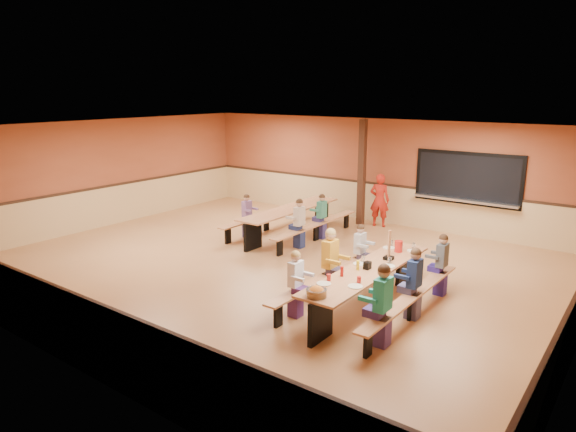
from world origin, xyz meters
The scene contains 23 objects.
ground centered at (0.00, 0.00, 0.00)m, with size 12.00×12.00×0.00m, color #9C653B.
room_envelope centered at (0.00, 0.00, 0.69)m, with size 12.04×10.04×3.02m.
kitchen_pass_through centered at (2.60, 4.96, 1.49)m, with size 2.78×0.28×1.38m.
structural_post centered at (-0.20, 4.40, 1.50)m, with size 0.18×0.18×3.00m, color black.
cafeteria_table_main centered at (2.74, -0.72, 0.53)m, with size 1.91×3.70×0.74m.
cafeteria_table_second centered at (-1.14, 2.25, 0.53)m, with size 1.91×3.70×0.74m.
seated_child_white_left centered at (1.92, -1.78, 0.58)m, with size 0.35×0.28×1.16m, color white, non-canonical shape.
seated_adult_yellow centered at (1.92, -0.68, 0.65)m, with size 0.42×0.34×1.31m, color gold, non-canonical shape.
seated_child_grey_left centered at (1.92, 0.47, 0.57)m, with size 0.34×0.27×1.14m, color silver, non-canonical shape.
seated_child_teal_right centered at (3.57, -1.84, 0.64)m, with size 0.41×0.33×1.28m, color teal, non-canonical shape.
seated_child_navy_right centered at (3.57, -0.65, 0.62)m, with size 0.38×0.31×1.23m, color navy, non-canonical shape.
seated_child_char_right centered at (3.57, 0.64, 0.59)m, with size 0.35×0.29×1.18m, color #484C51, non-canonical shape.
seated_child_purple_sec centered at (-1.97, 1.45, 0.57)m, with size 0.33×0.27×1.14m, color slate, non-canonical shape.
seated_child_green_sec centered at (-0.32, 2.51, 0.58)m, with size 0.35×0.28×1.16m, color #348269, non-canonical shape.
seated_child_tan_sec centered at (-0.32, 1.50, 0.60)m, with size 0.37×0.30×1.21m, color beige, non-canonical shape.
standing_woman centered at (0.34, 4.51, 0.76)m, with size 0.55×0.36×1.52m, color red.
punch_pitcher centered at (2.76, 0.47, 0.85)m, with size 0.16×0.16×0.22m, color red.
chip_bowl centered at (2.69, -2.32, 0.81)m, with size 0.32×0.32×0.15m, color orange, non-canonical shape.
napkin_dispenser centered at (2.73, -0.76, 0.80)m, with size 0.10×0.14×0.13m, color black.
condiment_mustard centered at (2.62, -0.91, 0.82)m, with size 0.06×0.06×0.17m, color yellow.
condiment_ketchup centered at (2.56, -1.34, 0.82)m, with size 0.06×0.06×0.17m, color #B2140F.
table_paddle centered at (2.81, -0.07, 0.88)m, with size 0.16×0.16×0.56m.
place_settings centered at (2.74, -0.72, 0.80)m, with size 0.65×3.30×0.11m, color beige, non-canonical shape.
Camera 1 is at (6.67, -8.44, 3.81)m, focal length 32.00 mm.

